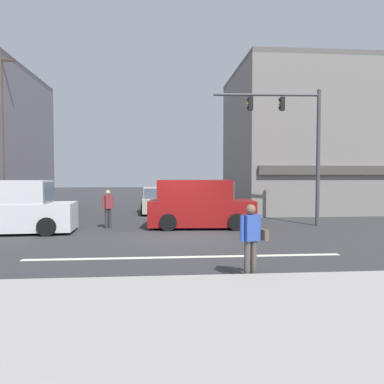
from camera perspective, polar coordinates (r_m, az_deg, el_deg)
name	(u,v)px	position (r m, az deg, el deg)	size (l,w,h in m)	color
ground_plane	(179,237)	(14.16, -1.98, -6.85)	(120.00, 120.00, 0.00)	#333335
lane_marking_stripe	(185,257)	(10.73, -1.02, -9.88)	(9.00, 0.24, 0.01)	silver
sidewalk_curb	(208,325)	(5.93, 2.41, -19.54)	(40.00, 5.00, 0.16)	#9E9993
building_right_corner	(335,142)	(27.48, 20.97, 7.19)	(13.84, 9.49, 9.24)	gray
utility_pole_near_left	(1,134)	(20.90, -27.04, 7.81)	(1.40, 0.22, 8.36)	brown
utility_pole_far_right	(319,141)	(23.55, 18.74, 7.37)	(1.40, 0.22, 8.39)	brown
traffic_light_mast	(297,134)	(17.85, 15.74, 8.44)	(4.89, 0.42, 6.20)	#47474C
van_waiting_far	(199,205)	(16.46, 1.10, -2.01)	(4.71, 2.26, 2.11)	maroon
van_crossing_leftbound	(12,208)	(16.51, -25.71, -2.25)	(4.68, 2.21, 2.11)	silver
sedan_parked_curbside	(156,201)	(23.08, -5.43, -1.44)	(1.99, 4.15, 1.58)	#B7B29E
pedestrian_foreground_with_bag	(251,236)	(8.49, 9.05, -6.70)	(0.68, 0.43, 1.67)	#4C4742
pedestrian_mid_crossing	(108,206)	(16.80, -12.68, -2.17)	(0.43, 0.43, 1.67)	#333338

